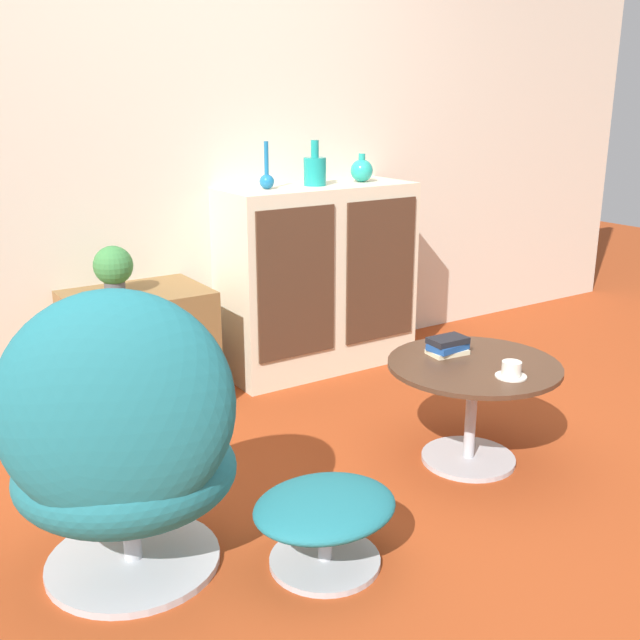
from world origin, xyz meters
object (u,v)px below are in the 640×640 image
object	(u,v)px
book_stack	(448,346)
sideboard	(318,278)
egg_chair	(122,445)
teacup	(511,371)
ottoman	(325,514)
vase_leftmost	(267,178)
vase_inner_right	(362,170)
coffee_table	(472,391)
tv_console	(140,350)
potted_plant	(113,267)
vase_inner_left	(315,170)

from	to	relation	value
book_stack	sideboard	bearing A→B (deg)	84.04
egg_chair	teacup	world-z (taller)	egg_chair
teacup	ottoman	bearing A→B (deg)	-175.19
egg_chair	vase_leftmost	bearing A→B (deg)	46.19
vase_leftmost	vase_inner_right	world-z (taller)	vase_leftmost
vase_inner_right	book_stack	distance (m)	1.33
ottoman	coffee_table	size ratio (longest dim) A/B	0.69
tv_console	vase_inner_right	size ratio (longest dim) A/B	4.27
sideboard	potted_plant	size ratio (longest dim) A/B	4.69
coffee_table	ottoman	bearing A→B (deg)	-163.43
vase_leftmost	vase_inner_left	size ratio (longest dim) A/B	1.01
vase_inner_right	teacup	bearing A→B (deg)	-104.43
vase_inner_left	book_stack	xyz separation A→B (m)	(-0.10, -1.13, -0.60)
vase_inner_right	ottoman	bearing A→B (deg)	-129.23
ottoman	vase_inner_right	world-z (taller)	vase_inner_right
teacup	egg_chair	bearing A→B (deg)	171.91
coffee_table	vase_leftmost	bearing A→B (deg)	98.71
tv_console	vase_leftmost	distance (m)	1.02
egg_chair	coffee_table	bearing A→B (deg)	-0.60
tv_console	teacup	world-z (taller)	tv_console
ottoman	potted_plant	world-z (taller)	potted_plant
ottoman	vase_inner_right	distance (m)	2.14
tv_console	egg_chair	xyz separation A→B (m)	(-0.50, -1.23, 0.16)
egg_chair	tv_console	bearing A→B (deg)	67.95
teacup	book_stack	size ratio (longest dim) A/B	0.72
egg_chair	coffee_table	world-z (taller)	egg_chair
ottoman	vase_inner_right	size ratio (longest dim) A/B	3.13
potted_plant	book_stack	distance (m)	1.49
coffee_table	vase_inner_left	size ratio (longest dim) A/B	2.98
vase_inner_right	potted_plant	distance (m)	1.41
sideboard	coffee_table	bearing A→B (deg)	-94.61
tv_console	potted_plant	bearing A→B (deg)	179.58
egg_chair	ottoman	xyz separation A→B (m)	(0.53, -0.27, -0.27)
tv_console	teacup	distance (m)	1.69
ottoman	vase_inner_right	bearing A→B (deg)	50.77
sideboard	book_stack	size ratio (longest dim) A/B	6.37
tv_console	potted_plant	size ratio (longest dim) A/B	2.85
book_stack	ottoman	bearing A→B (deg)	-155.21
vase_inner_right	tv_console	bearing A→B (deg)	-178.94
vase_leftmost	book_stack	world-z (taller)	vase_leftmost
sideboard	vase_inner_left	size ratio (longest dim) A/B	4.58
vase_inner_right	vase_inner_left	bearing A→B (deg)	-180.00
potted_plant	teacup	world-z (taller)	potted_plant
egg_chair	coffee_table	xyz separation A→B (m)	(1.39, -0.01, -0.14)
potted_plant	book_stack	world-z (taller)	potted_plant
vase_inner_right	potted_plant	world-z (taller)	vase_inner_right
ottoman	potted_plant	bearing A→B (deg)	94.73
sideboard	ottoman	size ratio (longest dim) A/B	2.24
potted_plant	vase_inner_left	bearing A→B (deg)	1.22
tv_console	vase_inner_left	bearing A→B (deg)	1.37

